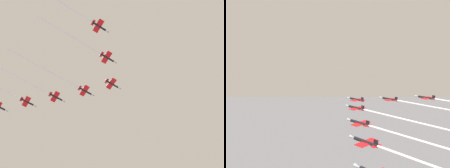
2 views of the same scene
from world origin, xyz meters
The scene contains 5 objects.
jet_lead centered at (8.27, -3.90, 172.56)m, with size 11.24×10.64×2.72m.
jet_port_inner centered at (-26.70, -15.24, 172.53)m, with size 50.78×46.91×2.72m.
jet_starboard_inner centered at (-3.95, -36.04, 172.58)m, with size 46.36×42.85×2.72m.
jet_port_outer centered at (-45.33, -11.53, 171.37)m, with size 42.85×39.61×2.72m.
jet_center_rear centered at (-68.11, -11.64, 171.64)m, with size 43.94×40.61×2.72m.
Camera 2 is at (-138.42, 10.04, 204.89)m, focal length 39.38 mm.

